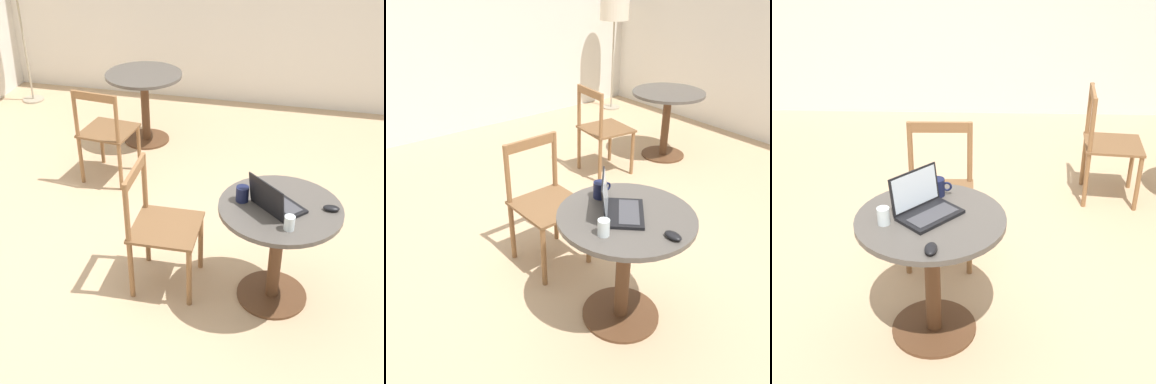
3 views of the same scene
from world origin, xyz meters
The scene contains 11 objects.
ground_plane centered at (0.00, 0.00, 0.00)m, with size 16.00×16.00×0.00m, color tan.
wall_back centered at (0.00, 3.23, 1.35)m, with size 9.40×0.06×2.70m.
cafe_table_near centered at (-0.16, -0.49, 0.54)m, with size 0.77×0.77×0.73m.
cafe_table_mid centered at (1.93, 1.07, 0.54)m, with size 0.77×0.77×0.73m.
chair_near_back centered at (-0.18, 0.29, 0.46)m, with size 0.46×0.46×0.90m.
chair_mid_left centered at (1.09, 1.16, 0.46)m, with size 0.49×0.49×0.90m.
floor_lamp centered at (2.65, 2.77, 1.33)m, with size 0.40×0.40×1.53m.
laptop centered at (-0.19, -0.46, 0.78)m, with size 0.38×0.38×0.22m.
mouse centered at (-0.13, -0.79, 0.75)m, with size 0.06×0.10×0.03m.
mug centered at (-0.14, -0.25, 0.78)m, with size 0.12×0.08×0.10m.
drinking_glass centered at (-0.39, -0.56, 0.78)m, with size 0.06×0.06×0.09m.
Camera 2 is at (-1.59, -1.91, 1.96)m, focal length 40.00 mm.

